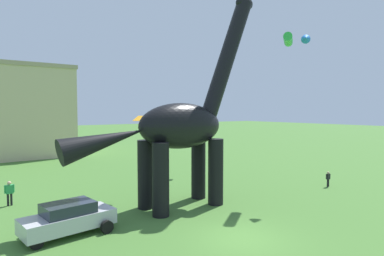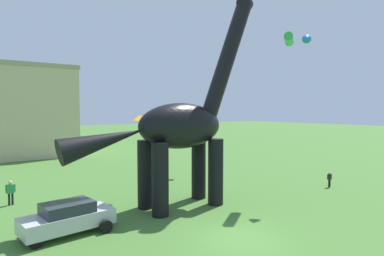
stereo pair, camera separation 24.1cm
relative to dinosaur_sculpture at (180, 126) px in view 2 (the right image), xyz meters
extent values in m
plane|color=#42702D|center=(-0.41, -5.85, -4.99)|extent=(240.00, 240.00, 0.00)
cylinder|color=black|center=(2.05, 0.92, -2.91)|extent=(0.96, 0.96, 4.15)
cylinder|color=black|center=(2.05, -0.92, -2.91)|extent=(0.96, 0.96, 4.15)
cylinder|color=black|center=(-1.92, 0.92, -2.91)|extent=(0.96, 0.96, 4.15)
cylinder|color=black|center=(-1.92, -0.92, -2.91)|extent=(0.96, 0.96, 4.15)
ellipsoid|color=black|center=(0.07, 0.00, 0.00)|extent=(5.68, 2.45, 2.80)
cylinder|color=black|center=(3.75, 0.00, 4.48)|extent=(4.08, 1.05, 8.09)
ellipsoid|color=black|center=(5.30, 0.00, 8.32)|extent=(1.40, 0.87, 0.96)
cone|color=black|center=(-4.70, 0.00, -0.64)|extent=(4.99, 1.40, 2.37)
cube|color=#B7B7BC|center=(-6.87, -0.76, -4.32)|extent=(4.40, 2.34, 0.72)
cube|color=#232B35|center=(-6.87, -0.76, -3.70)|extent=(2.46, 1.86, 0.52)
cylinder|color=black|center=(-5.32, 0.13, -4.68)|extent=(0.64, 0.30, 0.62)
cylinder|color=black|center=(-5.32, -1.65, -4.68)|extent=(0.64, 0.30, 0.62)
cylinder|color=black|center=(-8.43, 0.13, -4.68)|extent=(0.64, 0.30, 0.62)
cylinder|color=black|center=(-8.43, -1.65, -4.68)|extent=(0.64, 0.30, 0.62)
cylinder|color=black|center=(12.13, -2.32, -4.69)|extent=(0.10, 0.10, 0.59)
cylinder|color=black|center=(12.28, -2.32, -4.69)|extent=(0.10, 0.10, 0.59)
cube|color=black|center=(12.21, -2.32, -4.19)|extent=(0.32, 0.20, 0.42)
sphere|color=tan|center=(12.21, -2.32, -3.89)|extent=(0.18, 0.18, 0.18)
cylinder|color=black|center=(12.02, -2.32, -4.17)|extent=(0.08, 0.08, 0.40)
cylinder|color=black|center=(12.39, -2.32, -4.17)|extent=(0.08, 0.08, 0.40)
cylinder|color=black|center=(-8.72, 6.25, -4.61)|extent=(0.13, 0.13, 0.76)
cylinder|color=black|center=(-8.53, 6.25, -4.61)|extent=(0.13, 0.13, 0.76)
cube|color=green|center=(-8.62, 6.25, -3.95)|extent=(0.41, 0.25, 0.54)
sphere|color=tan|center=(-8.62, 6.25, -3.57)|extent=(0.24, 0.24, 0.24)
cylinder|color=green|center=(-8.86, 6.25, -3.93)|extent=(0.10, 0.10, 0.51)
cylinder|color=green|center=(-8.39, 6.25, -3.93)|extent=(0.10, 0.10, 0.51)
cube|color=orange|center=(-0.51, 3.95, 0.39)|extent=(1.48, 1.55, 0.35)
cylinder|color=pink|center=(-0.51, 3.95, -0.43)|extent=(0.01, 0.01, 1.26)
cube|color=black|center=(6.93, 7.98, 0.74)|extent=(0.95, 0.86, 0.28)
cylinder|color=purple|center=(6.93, 7.98, 0.23)|extent=(0.01, 0.01, 0.78)
cylinder|color=green|center=(8.05, -1.59, 5.94)|extent=(2.08, 1.77, 0.60)
cone|color=#287AE5|center=(8.76, -2.53, 5.94)|extent=(0.81, 0.83, 0.63)
cube|color=#CCB78E|center=(-6.04, 30.46, 0.58)|extent=(14.17, 9.92, 11.13)
cube|color=tan|center=(-6.04, 30.46, 6.39)|extent=(14.45, 10.12, 0.50)
camera|label=1|loc=(-10.81, -16.53, 0.95)|focal=30.29mm
camera|label=2|loc=(-10.61, -16.67, 0.95)|focal=30.29mm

